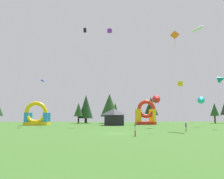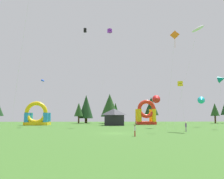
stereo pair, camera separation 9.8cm
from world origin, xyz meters
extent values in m
plane|color=#3D6B28|center=(0.00, 0.00, 0.00)|extent=(120.00, 120.00, 0.00)
cone|color=#19B7CC|center=(21.84, 18.71, 6.36)|extent=(2.16, 2.10, 1.77)
cylinder|color=silver|center=(20.58, 19.18, 3.18)|extent=(2.54, 0.95, 6.36)
cone|color=red|center=(9.95, 14.02, 6.35)|extent=(1.97, 1.89, 1.84)
cylinder|color=silver|center=(8.65, 14.19, 3.18)|extent=(2.62, 0.36, 6.36)
ellipsoid|color=blue|center=(-16.31, 19.76, 11.05)|extent=(1.76, 2.41, 1.13)
cylinder|color=silver|center=(-15.41, 17.70, 5.53)|extent=(1.83, 4.14, 11.06)
cube|color=black|center=(-6.74, 25.82, 25.50)|extent=(0.79, 0.79, 0.50)
cube|color=black|center=(-6.74, 25.82, 26.10)|extent=(0.79, 0.79, 0.50)
cylinder|color=silver|center=(-11.35, 26.47, 12.90)|extent=(9.24, 1.32, 25.81)
cylinder|color=silver|center=(-11.78, -8.57, 12.49)|extent=(5.50, 8.31, 24.98)
cone|color=#0C7F7A|center=(23.18, 11.09, 10.37)|extent=(2.13, 2.12, 1.68)
cylinder|color=silver|center=(21.72, 9.56, 5.19)|extent=(2.94, 3.07, 10.38)
ellipsoid|color=white|center=(16.97, 7.42, 19.86)|extent=(2.47, 3.28, 1.33)
cylinder|color=silver|center=(15.28, 10.91, 9.93)|extent=(3.41, 7.00, 19.86)
pyramid|color=orange|center=(11.51, 4.85, 17.69)|extent=(1.34, 0.85, 1.29)
cylinder|color=orange|center=(11.54, 4.94, 16.44)|extent=(0.04, 0.04, 2.46)
cylinder|color=silver|center=(10.91, 6.34, 8.84)|extent=(1.27, 2.81, 17.68)
cube|color=yellow|center=(12.24, 4.72, 8.26)|extent=(1.00, 1.00, 0.40)
cube|color=yellow|center=(12.24, 4.72, 8.74)|extent=(1.00, 1.00, 0.40)
cylinder|color=silver|center=(12.79, 5.24, 4.25)|extent=(1.12, 1.07, 8.50)
cube|color=purple|center=(-0.12, 21.87, 24.07)|extent=(1.21, 1.21, 0.44)
cube|color=purple|center=(-0.12, 21.87, 24.61)|extent=(1.21, 1.21, 0.44)
cylinder|color=silver|center=(-1.62, 20.74, 12.17)|extent=(3.01, 2.27, 24.34)
cylinder|color=#724C8C|center=(12.54, 3.21, 0.40)|extent=(0.16, 0.16, 0.79)
cylinder|color=#724C8C|center=(12.46, 3.07, 0.40)|extent=(0.16, 0.16, 0.79)
cylinder|color=#724C8C|center=(12.50, 3.14, 1.10)|extent=(0.38, 0.38, 0.63)
sphere|color=beige|center=(12.50, 3.14, 1.52)|extent=(0.21, 0.21, 0.21)
cylinder|color=#B21E26|center=(2.47, -5.67, 0.38)|extent=(0.13, 0.13, 0.76)
cylinder|color=#B21E26|center=(2.50, -5.82, 0.38)|extent=(0.13, 0.13, 0.76)
cylinder|color=silver|center=(2.48, -5.75, 1.06)|extent=(0.31, 0.31, 0.60)
sphere|color=brown|center=(2.48, -5.75, 1.46)|extent=(0.21, 0.21, 0.21)
cube|color=red|center=(10.94, 33.55, 0.41)|extent=(5.59, 4.86, 0.82)
cylinder|color=yellow|center=(8.82, 31.81, 2.66)|extent=(1.36, 1.36, 3.69)
cylinder|color=yellow|center=(13.05, 31.81, 2.66)|extent=(1.36, 1.36, 3.69)
cylinder|color=yellow|center=(8.82, 35.30, 2.66)|extent=(1.36, 1.36, 3.69)
cylinder|color=yellow|center=(13.05, 35.30, 2.66)|extent=(1.36, 1.36, 3.69)
torus|color=red|center=(10.94, 31.81, 4.50)|extent=(5.32, 1.09, 5.32)
cube|color=yellow|center=(-19.90, 29.98, 0.42)|extent=(6.42, 4.86, 0.84)
cylinder|color=#268CD8|center=(-22.43, 28.23, 2.11)|extent=(1.36, 1.36, 2.54)
cylinder|color=#268CD8|center=(-17.37, 28.23, 2.11)|extent=(1.36, 1.36, 2.54)
cylinder|color=#268CD8|center=(-22.43, 31.73, 2.11)|extent=(1.36, 1.36, 2.54)
cylinder|color=#268CD8|center=(-17.37, 31.73, 2.11)|extent=(1.36, 1.36, 2.54)
torus|color=yellow|center=(-19.90, 28.23, 3.39)|extent=(6.15, 1.09, 6.15)
cube|color=black|center=(1.22, 27.03, 1.39)|extent=(5.09, 4.41, 2.78)
pyramid|color=#3F3F47|center=(1.22, 27.03, 3.64)|extent=(5.09, 4.41, 1.72)
cylinder|color=#4C331E|center=(-9.68, 41.48, 1.15)|extent=(0.54, 0.54, 2.29)
cone|color=#234C1E|center=(-9.68, 41.48, 4.52)|extent=(3.00, 3.00, 4.45)
cylinder|color=#4C331E|center=(-7.43, 43.68, 0.82)|extent=(0.86, 0.86, 1.63)
cone|color=#1E4221|center=(-7.43, 43.68, 5.57)|extent=(4.77, 4.77, 7.87)
cylinder|color=#4C331E|center=(0.44, 40.15, 1.11)|extent=(1.05, 1.05, 2.22)
cone|color=#234C1E|center=(0.44, 40.15, 5.90)|extent=(5.82, 5.82, 7.35)
cylinder|color=#4C331E|center=(2.55, 44.09, 1.35)|extent=(0.43, 0.43, 2.71)
cone|color=#234C1E|center=(2.55, 44.09, 4.78)|extent=(2.37, 2.37, 4.14)
cylinder|color=#4C331E|center=(14.75, 43.60, 1.32)|extent=(0.88, 0.88, 2.63)
cone|color=#193819|center=(14.75, 43.60, 5.71)|extent=(4.90, 4.90, 6.15)
cylinder|color=#4C331E|center=(35.47, 40.82, 1.22)|extent=(0.52, 0.52, 2.44)
cone|color=#234C1E|center=(35.47, 40.82, 4.56)|extent=(2.89, 2.89, 4.24)
camera|label=1|loc=(-1.94, -38.27, 2.96)|focal=38.72mm
camera|label=2|loc=(-1.84, -38.28, 2.96)|focal=38.72mm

